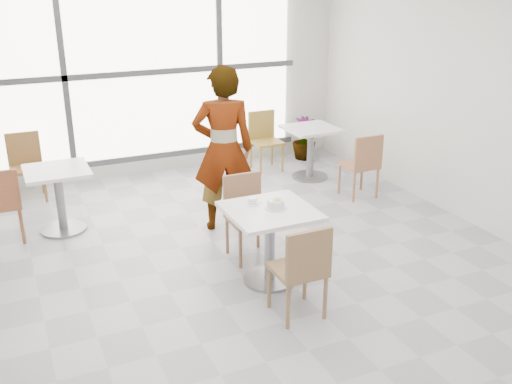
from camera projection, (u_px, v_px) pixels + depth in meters
name	position (u px, v px, depth m)	size (l,w,h in m)	color
floor	(243.00, 277.00, 5.76)	(7.00, 7.00, 0.00)	#9E9EA5
wall_back	(145.00, 72.00, 8.21)	(6.00, 6.00, 0.00)	silver
wall_right	(494.00, 100.00, 6.39)	(7.00, 7.00, 0.00)	silver
window	(146.00, 72.00, 8.15)	(4.60, 0.07, 2.52)	white
main_table	(270.00, 231.00, 5.51)	(0.80, 0.80, 0.75)	white
chair_near	(302.00, 266.00, 4.91)	(0.42, 0.42, 0.87)	olive
chair_far	(246.00, 210.00, 6.06)	(0.42, 0.42, 0.87)	#8F6144
oatmeal_bowl	(276.00, 204.00, 5.44)	(0.21, 0.21, 0.10)	silver
coffee_cup	(252.00, 202.00, 5.53)	(0.16, 0.13, 0.07)	white
person	(223.00, 150.00, 6.56)	(0.69, 0.45, 1.90)	black
bg_table_left	(59.00, 191.00, 6.63)	(0.70, 0.70, 0.75)	white
bg_table_right	(311.00, 145.00, 8.37)	(0.70, 0.70, 0.75)	silver
bg_chair_left_near	(0.00, 201.00, 6.30)	(0.42, 0.42, 0.87)	brown
bg_chair_left_far	(26.00, 162.00, 7.60)	(0.42, 0.42, 0.87)	brown
bg_chair_right_near	(363.00, 162.00, 7.60)	(0.42, 0.42, 0.87)	#A06745
bg_chair_right_far	(264.00, 136.00, 8.76)	(0.42, 0.42, 0.87)	olive
plant_right	(304.00, 138.00, 9.27)	(0.38, 0.38, 0.67)	#3D7833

